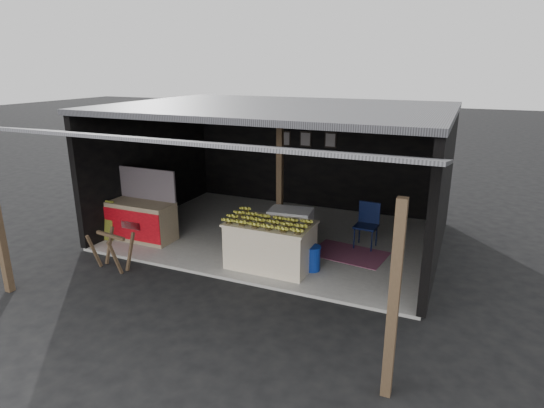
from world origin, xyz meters
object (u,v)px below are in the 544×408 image
at_px(white_crate, 290,232).
at_px(sawhorse, 112,247).
at_px(banana_table, 270,245).
at_px(water_barrel, 312,259).
at_px(neighbor_stall, 141,219).
at_px(plastic_chair, 368,221).

relative_size(white_crate, sawhorse, 1.27).
bearing_deg(banana_table, sawhorse, -155.85).
xyz_separation_m(sawhorse, water_barrel, (3.62, 1.41, -0.18)).
height_order(neighbor_stall, sawhorse, neighbor_stall).
distance_m(banana_table, neighbor_stall, 3.27).
relative_size(banana_table, plastic_chair, 1.69).
bearing_deg(neighbor_stall, plastic_chair, 18.78).
relative_size(banana_table, white_crate, 1.73).
relative_size(white_crate, plastic_chair, 0.98).
bearing_deg(white_crate, plastic_chair, 30.26).
relative_size(neighbor_stall, water_barrel, 3.45).
bearing_deg(white_crate, sawhorse, -152.16).
height_order(banana_table, white_crate, white_crate).
bearing_deg(water_barrel, white_crate, 138.94).
relative_size(sawhorse, plastic_chair, 0.78).
xyz_separation_m(water_barrel, plastic_chair, (0.69, 1.64, 0.35)).
height_order(banana_table, sawhorse, banana_table).
distance_m(banana_table, plastic_chair, 2.35).
bearing_deg(banana_table, white_crate, 82.24).
distance_m(white_crate, sawhorse, 3.55).
bearing_deg(plastic_chair, neighbor_stall, -157.67).
bearing_deg(neighbor_stall, sawhorse, -72.57).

